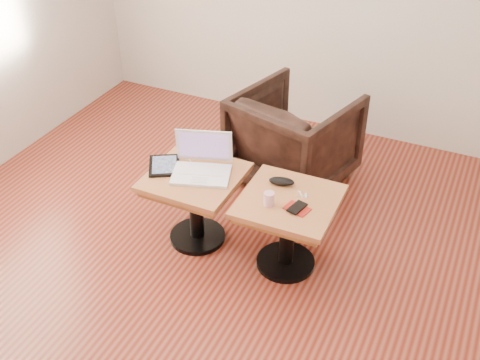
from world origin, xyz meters
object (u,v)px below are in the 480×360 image
at_px(side_table_right, 288,216).
at_px(striped_cup, 269,199).
at_px(armchair, 294,138).
at_px(laptop, 202,165).
at_px(side_table_left, 195,191).

distance_m(side_table_right, striped_cup, 0.21).
height_order(side_table_right, armchair, armchair).
xyz_separation_m(striped_cup, armchair, (-0.21, 0.99, -0.19)).
bearing_deg(striped_cup, armchair, 102.17).
xyz_separation_m(laptop, striped_cup, (0.49, -0.13, -0.01)).
bearing_deg(armchair, side_table_right, 123.94).
xyz_separation_m(side_table_left, laptop, (0.03, 0.05, 0.17)).
xyz_separation_m(side_table_right, striped_cup, (-0.09, -0.10, 0.16)).
xyz_separation_m(side_table_left, striped_cup, (0.52, -0.09, 0.16)).
bearing_deg(striped_cup, laptop, 164.91).
bearing_deg(laptop, striped_cup, -33.55).
bearing_deg(striped_cup, side_table_right, 48.40).
height_order(side_table_left, laptop, laptop).
bearing_deg(side_table_left, armchair, 71.32).
xyz_separation_m(side_table_left, armchair, (0.31, 0.91, -0.03)).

